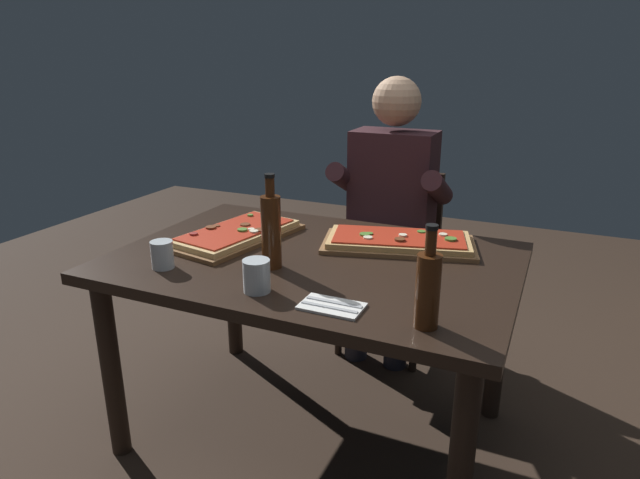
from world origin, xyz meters
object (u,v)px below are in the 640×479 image
pizza_rectangular_left (236,234)px  tumbler_far_side (163,256)px  pizza_rectangular_front (399,242)px  oil_bottle_amber (428,288)px  seated_diner (389,207)px  diner_chair (394,251)px  wine_bottle_dark (271,230)px  tumbler_near_camera (257,276)px  dining_table (314,282)px

pizza_rectangular_left → tumbler_far_side: tumbler_far_side is taller
pizza_rectangular_front → pizza_rectangular_left: size_ratio=1.07×
oil_bottle_amber → seated_diner: seated_diner is taller
pizza_rectangular_left → oil_bottle_amber: size_ratio=2.02×
oil_bottle_amber → diner_chair: size_ratio=0.32×
wine_bottle_dark → oil_bottle_amber: wine_bottle_dark is taller
tumbler_near_camera → tumbler_far_side: tumbler_near_camera is taller
pizza_rectangular_front → seated_diner: (-0.19, 0.51, -0.02)m
oil_bottle_amber → diner_chair: bearing=110.0°
dining_table → tumbler_far_side: bearing=-144.5°
tumbler_far_side → seated_diner: bearing=65.7°
tumbler_near_camera → tumbler_far_side: size_ratio=1.08×
pizza_rectangular_front → diner_chair: bearing=107.2°
seated_diner → dining_table: bearing=-93.7°
pizza_rectangular_front → tumbler_far_side: size_ratio=6.51×
dining_table → seated_diner: seated_diner is taller
wine_bottle_dark → tumbler_far_side: size_ratio=3.41×
wine_bottle_dark → oil_bottle_amber: size_ratio=1.13×
pizza_rectangular_left → diner_chair: 0.94m
pizza_rectangular_front → diner_chair: diner_chair is taller
pizza_rectangular_left → seated_diner: (0.41, 0.68, -0.02)m
wine_bottle_dark → pizza_rectangular_left: bearing=143.0°
dining_table → tumbler_near_camera: (-0.04, -0.34, 0.15)m
dining_table → pizza_rectangular_left: pizza_rectangular_left is taller
oil_bottle_amber → pizza_rectangular_front: bearing=112.9°
wine_bottle_dark → diner_chair: (0.14, 1.00, -0.39)m
pizza_rectangular_front → tumbler_far_side: tumbler_far_side is taller
pizza_rectangular_front → wine_bottle_dark: 0.51m
dining_table → oil_bottle_amber: (0.49, -0.35, 0.21)m
seated_diner → tumbler_far_side: bearing=-114.3°
oil_bottle_amber → tumbler_near_camera: size_ratio=2.79×
pizza_rectangular_left → oil_bottle_amber: (0.85, -0.41, 0.09)m
dining_table → diner_chair: size_ratio=1.61×
dining_table → pizza_rectangular_front: bearing=43.5°
tumbler_near_camera → tumbler_far_side: bearing=174.3°
wine_bottle_dark → tumbler_far_side: 0.38m
pizza_rectangular_left → wine_bottle_dark: size_ratio=1.78×
wine_bottle_dark → tumbler_near_camera: size_ratio=3.17×
pizza_rectangular_left → diner_chair: diner_chair is taller
dining_table → seated_diner: (0.05, 0.74, 0.10)m
wine_bottle_dark → oil_bottle_amber: bearing=-19.9°
wine_bottle_dark → diner_chair: size_ratio=0.37×
pizza_rectangular_left → wine_bottle_dark: bearing=-37.0°
oil_bottle_amber → tumbler_near_camera: 0.53m
dining_table → seated_diner: 0.74m
wine_bottle_dark → diner_chair: wine_bottle_dark is taller
tumbler_near_camera → pizza_rectangular_front: bearing=64.1°
seated_diner → pizza_rectangular_front: bearing=-69.0°
tumbler_far_side → oil_bottle_amber: bearing=-3.4°
wine_bottle_dark → tumbler_near_camera: (0.05, -0.19, -0.08)m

